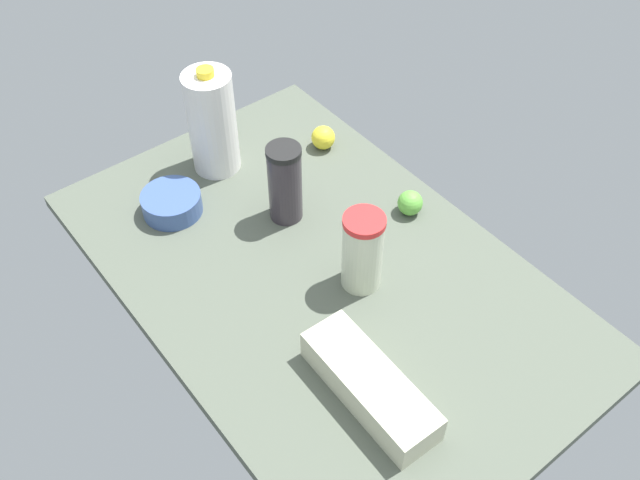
{
  "coord_description": "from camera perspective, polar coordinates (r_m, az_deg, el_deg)",
  "views": [
    {
      "loc": [
        79.87,
        -62.94,
        121.75
      ],
      "look_at": [
        0.0,
        0.0,
        13.0
      ],
      "focal_mm": 40.0,
      "sensor_mm": 36.0,
      "label": 1
    }
  ],
  "objects": [
    {
      "name": "egg_carton",
      "position": [
        1.35,
        3.99,
        -11.54
      ],
      "size": [
        30.58,
        10.88,
        7.0
      ],
      "primitive_type": "cube",
      "rotation": [
        0.0,
        0.0,
        -0.03
      ],
      "color": "beige",
      "rests_on": "countertop"
    },
    {
      "name": "milk_jug",
      "position": [
        1.75,
        -8.63,
        9.27
      ],
      "size": [
        11.73,
        11.73,
        28.35
      ],
      "color": "white",
      "rests_on": "countertop"
    },
    {
      "name": "countertop",
      "position": [
        1.57,
        0.0,
        -2.86
      ],
      "size": [
        120.0,
        76.0,
        3.0
      ],
      "primitive_type": "cube",
      "color": "#4E5649",
      "rests_on": "ground"
    },
    {
      "name": "shaker_bottle",
      "position": [
        1.62,
        -2.82,
        4.56
      ],
      "size": [
        8.0,
        8.0,
        20.03
      ],
      "color": "#362F36",
      "rests_on": "countertop"
    },
    {
      "name": "mixing_bowl",
      "position": [
        1.71,
        -11.78,
        2.91
      ],
      "size": [
        14.08,
        14.08,
        5.16
      ],
      "primitive_type": "cylinder",
      "color": "#3C5692",
      "rests_on": "countertop"
    },
    {
      "name": "tumbler_cup",
      "position": [
        1.48,
        3.41,
        -0.91
      ],
      "size": [
        8.82,
        8.82,
        19.1
      ],
      "color": "beige",
      "rests_on": "countertop"
    },
    {
      "name": "lime_near_front",
      "position": [
        1.68,
        7.22,
        2.96
      ],
      "size": [
        5.97,
        5.97,
        5.97
      ],
      "primitive_type": "sphere",
      "color": "#5EAE3E",
      "rests_on": "countertop"
    },
    {
      "name": "lemon_loose",
      "position": [
        1.85,
        0.26,
        8.2
      ],
      "size": [
        6.13,
        6.13,
        6.13
      ],
      "primitive_type": "sphere",
      "color": "yellow",
      "rests_on": "countertop"
    }
  ]
}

